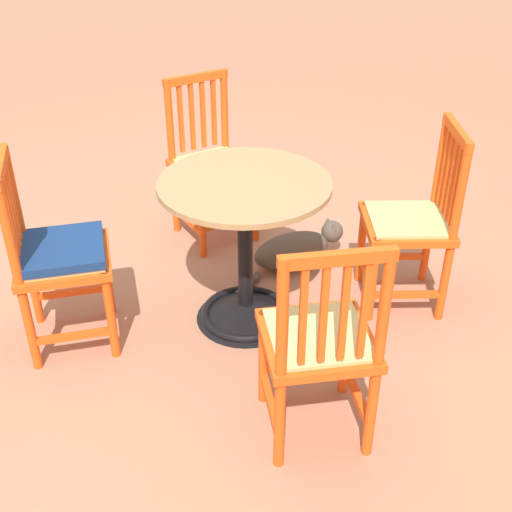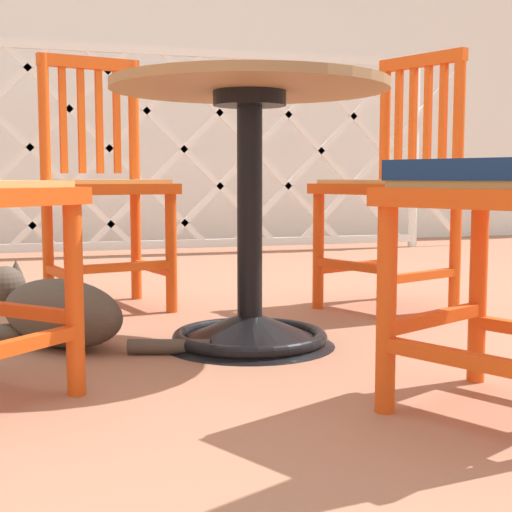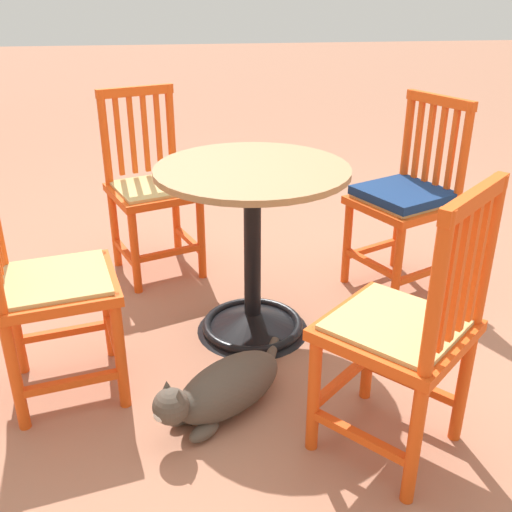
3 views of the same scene
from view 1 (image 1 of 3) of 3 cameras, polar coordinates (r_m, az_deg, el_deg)
ground_plane at (r=3.27m, az=-4.05°, el=-5.09°), size 24.00×24.00×0.00m
cafe_table at (r=3.09m, az=-0.92°, el=-1.05°), size 0.76×0.76×0.73m
orange_chair_by_planter at (r=2.42m, az=5.47°, el=-7.57°), size 0.52×0.52×0.91m
orange_chair_facing_out at (r=3.23m, az=13.29°, el=2.76°), size 0.48×0.48×0.91m
orange_chair_tucked_in at (r=3.74m, az=-3.88°, el=7.77°), size 0.57×0.57×0.91m
orange_chair_at_corner at (r=2.99m, az=-16.67°, el=-0.08°), size 0.53×0.53×0.91m
tabby_cat at (r=3.60m, az=3.62°, el=0.62°), size 0.59×0.50×0.23m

